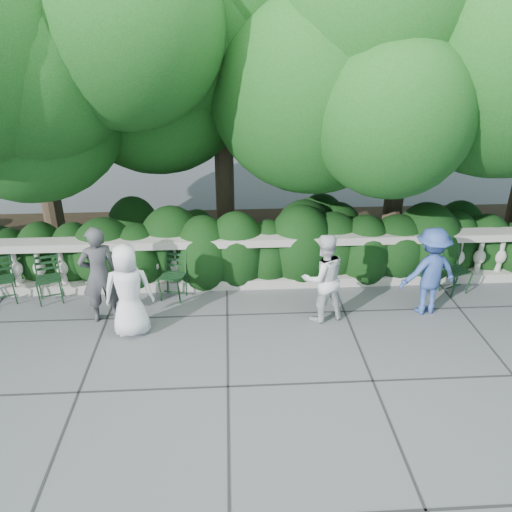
{
  "coord_description": "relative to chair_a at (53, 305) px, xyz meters",
  "views": [
    {
      "loc": [
        -0.43,
        -6.35,
        4.54
      ],
      "look_at": [
        0.0,
        1.0,
        1.0
      ],
      "focal_mm": 35.0,
      "sensor_mm": 36.0,
      "label": 1
    }
  ],
  "objects": [
    {
      "name": "ground",
      "position": [
        3.54,
        -1.31,
        0.0
      ],
      "size": [
        90.0,
        90.0,
        0.0
      ],
      "primitive_type": "plane",
      "color": "#4A4B51",
      "rests_on": "ground"
    },
    {
      "name": "balustrade",
      "position": [
        3.54,
        0.49,
        0.49
      ],
      "size": [
        12.0,
        0.44,
        1.0
      ],
      "color": "#9E998E",
      "rests_on": "ground"
    },
    {
      "name": "shrub_hedge",
      "position": [
        3.54,
        1.69,
        0.0
      ],
      "size": [
        15.0,
        2.6,
        1.7
      ],
      "primitive_type": null,
      "color": "black",
      "rests_on": "ground"
    },
    {
      "name": "tree_canopy",
      "position": [
        4.22,
        1.88,
        3.96
      ],
      "size": [
        15.04,
        6.52,
        6.78
      ],
      "color": "#3F3023",
      "rests_on": "ground"
    },
    {
      "name": "chair_a",
      "position": [
        0.0,
        0.0,
        0.0
      ],
      "size": [
        0.56,
        0.58,
        0.84
      ],
      "primitive_type": null,
      "rotation": [
        0.0,
        0.0,
        0.28
      ],
      "color": "black",
      "rests_on": "ground"
    },
    {
      "name": "chair_b",
      "position": [
        -0.79,
        0.01,
        0.0
      ],
      "size": [
        0.57,
        0.6,
        0.84
      ],
      "primitive_type": null,
      "rotation": [
        0.0,
        0.0,
        0.33
      ],
      "color": "black",
      "rests_on": "ground"
    },
    {
      "name": "chair_c",
      "position": [
        2.05,
        -0.02,
        0.0
      ],
      "size": [
        0.56,
        0.59,
        0.84
      ],
      "primitive_type": null,
      "rotation": [
        0.0,
        0.0,
        -0.31
      ],
      "color": "black",
      "rests_on": "ground"
    },
    {
      "name": "chair_e",
      "position": [
        7.2,
        -0.09,
        0.0
      ],
      "size": [
        0.59,
        0.61,
        0.84
      ],
      "primitive_type": null,
      "rotation": [
        0.0,
        0.0,
        0.39
      ],
      "color": "black",
      "rests_on": "ground"
    },
    {
      "name": "person_businessman",
      "position": [
        1.55,
        -0.91,
        0.76
      ],
      "size": [
        0.79,
        0.55,
        1.52
      ],
      "primitive_type": "imported",
      "rotation": [
        0.0,
        0.0,
        3.24
      ],
      "color": "white",
      "rests_on": "ground"
    },
    {
      "name": "person_woman_grey",
      "position": [
        1.01,
        -0.47,
        0.82
      ],
      "size": [
        0.7,
        0.59,
        1.64
      ],
      "primitive_type": "imported",
      "rotation": [
        0.0,
        0.0,
        3.53
      ],
      "color": "#3D3C41",
      "rests_on": "ground"
    },
    {
      "name": "person_casual_man",
      "position": [
        4.6,
        -0.67,
        0.75
      ],
      "size": [
        0.85,
        0.73,
        1.5
      ],
      "primitive_type": "imported",
      "rotation": [
        0.0,
        0.0,
        3.4
      ],
      "color": "silver",
      "rests_on": "ground"
    },
    {
      "name": "person_older_blue",
      "position": [
        6.38,
        -0.56,
        0.76
      ],
      "size": [
        1.07,
        0.74,
        1.52
      ],
      "primitive_type": "imported",
      "rotation": [
        0.0,
        0.0,
        3.34
      ],
      "color": "#2F478D",
      "rests_on": "ground"
    }
  ]
}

